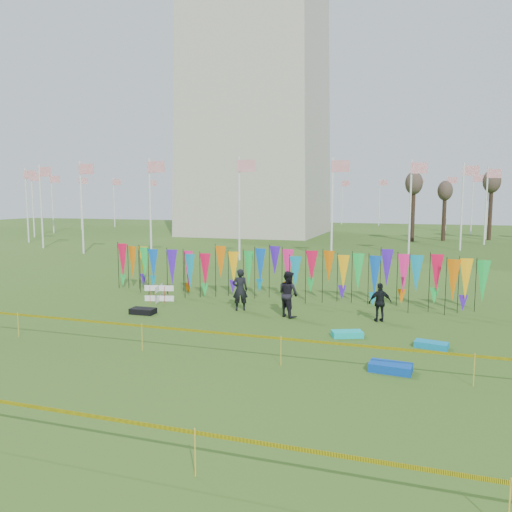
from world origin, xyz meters
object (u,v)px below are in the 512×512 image
(box_kite, at_px, (159,293))
(person_right, at_px, (380,302))
(kite_bag_black, at_px, (143,311))
(person_left, at_px, (240,290))
(kite_bag_teal, at_px, (431,345))
(person_mid, at_px, (288,294))
(kite_bag_turquoise, at_px, (347,334))
(kite_bag_blue, at_px, (391,367))

(box_kite, height_order, person_right, person_right)
(kite_bag_black, bearing_deg, person_right, 10.29)
(person_left, distance_m, kite_bag_teal, 8.51)
(kite_bag_black, relative_size, kite_bag_teal, 1.00)
(person_left, height_order, kite_bag_teal, person_left)
(kite_bag_teal, bearing_deg, person_left, 158.06)
(person_right, bearing_deg, kite_bag_black, -11.44)
(person_left, relative_size, person_right, 1.18)
(box_kite, distance_m, person_mid, 6.68)
(person_left, height_order, kite_bag_turquoise, person_left)
(kite_bag_black, bearing_deg, person_left, 26.96)
(person_right, distance_m, kite_bag_blue, 5.87)
(person_mid, relative_size, kite_bag_blue, 1.63)
(box_kite, xyz_separation_m, kite_bag_blue, (10.99, -6.48, -0.27))
(box_kite, height_order, kite_bag_black, box_kite)
(box_kite, bearing_deg, kite_bag_teal, -17.03)
(box_kite, xyz_separation_m, kite_bag_teal, (12.15, -3.72, -0.30))
(kite_bag_blue, bearing_deg, person_left, 138.52)
(person_mid, relative_size, kite_bag_teal, 1.84)
(kite_bag_blue, height_order, kite_bag_teal, kite_bag_blue)
(kite_bag_turquoise, relative_size, kite_bag_teal, 1.02)
(kite_bag_turquoise, height_order, kite_bag_black, kite_bag_black)
(person_left, relative_size, kite_bag_teal, 1.76)
(kite_bag_turquoise, bearing_deg, person_right, 70.36)
(kite_bag_teal, bearing_deg, kite_bag_black, 173.72)
(box_kite, relative_size, kite_bag_blue, 0.67)
(person_left, xyz_separation_m, person_mid, (2.28, -0.46, 0.04))
(box_kite, height_order, kite_bag_blue, box_kite)
(person_left, relative_size, kite_bag_turquoise, 1.72)
(person_mid, height_order, kite_bag_turquoise, person_mid)
(box_kite, bearing_deg, person_mid, -8.77)
(person_mid, relative_size, kite_bag_turquoise, 1.79)
(person_left, bearing_deg, person_mid, 144.88)
(person_right, bearing_deg, person_left, -22.99)
(person_left, height_order, kite_bag_black, person_left)
(person_left, xyz_separation_m, kite_bag_turquoise, (5.04, -2.74, -0.81))
(person_left, bearing_deg, person_right, 154.93)
(kite_bag_teal, bearing_deg, person_mid, 154.08)
(person_right, height_order, kite_bag_blue, person_right)
(kite_bag_black, bearing_deg, box_kite, 103.28)
(person_right, relative_size, kite_bag_black, 1.50)
(kite_bag_turquoise, distance_m, kite_bag_black, 8.79)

